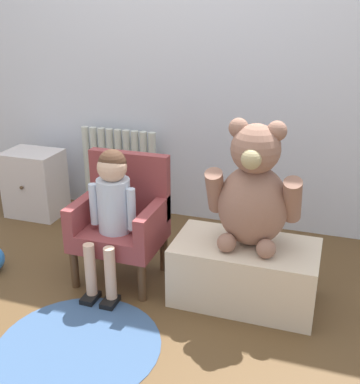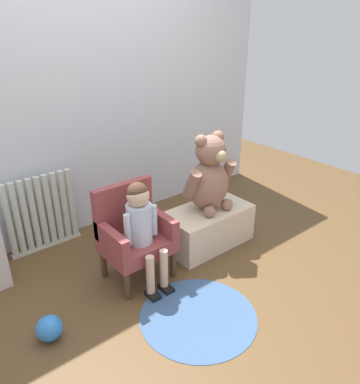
{
  "view_description": "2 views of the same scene",
  "coord_description": "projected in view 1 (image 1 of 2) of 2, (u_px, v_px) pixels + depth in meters",
  "views": [
    {
      "loc": [
        0.92,
        -1.67,
        1.42
      ],
      "look_at": [
        0.22,
        0.4,
        0.55
      ],
      "focal_mm": 45.0,
      "sensor_mm": 36.0,
      "label": 1
    },
    {
      "loc": [
        -1.27,
        -1.5,
        1.69
      ],
      "look_at": [
        0.28,
        0.42,
        0.54
      ],
      "focal_mm": 35.0,
      "sensor_mm": 36.0,
      "label": 2
    }
  ],
  "objects": [
    {
      "name": "low_bench",
      "position": [
        244.0,
        272.0,
        2.4
      ],
      "size": [
        0.71,
        0.39,
        0.31
      ],
      "primitive_type": "cube",
      "color": "beige",
      "rests_on": "ground_plane"
    },
    {
      "name": "floor_rug",
      "position": [
        78.0,
        345.0,
        2.12
      ],
      "size": [
        0.73,
        0.73,
        0.01
      ],
      "primitive_type": "cylinder",
      "color": "#38557D",
      "rests_on": "ground_plane"
    },
    {
      "name": "small_dresser",
      "position": [
        35.0,
        183.0,
        3.36
      ],
      "size": [
        0.37,
        0.3,
        0.46
      ],
      "color": "silver",
      "rests_on": "ground_plane"
    },
    {
      "name": "ground_plane",
      "position": [
        108.0,
        324.0,
        2.26
      ],
      "size": [
        6.0,
        6.0,
        0.0
      ],
      "primitive_type": "plane",
      "color": "brown"
    },
    {
      "name": "radiator",
      "position": [
        120.0,
        173.0,
        3.34
      ],
      "size": [
        0.56,
        0.05,
        0.61
      ],
      "color": "beige",
      "rests_on": "ground_plane"
    },
    {
      "name": "child_figure",
      "position": [
        112.0,
        200.0,
        2.41
      ],
      "size": [
        0.25,
        0.35,
        0.74
      ],
      "color": "silver",
      "rests_on": "ground_plane"
    },
    {
      "name": "child_armchair",
      "position": [
        122.0,
        218.0,
        2.56
      ],
      "size": [
        0.45,
        0.38,
        0.67
      ],
      "color": "brown",
      "rests_on": "ground_plane"
    },
    {
      "name": "back_wall",
      "position": [
        193.0,
        38.0,
        2.98
      ],
      "size": [
        3.8,
        0.05,
        2.4
      ],
      "primitive_type": "cube",
      "color": "silver",
      "rests_on": "ground_plane"
    },
    {
      "name": "large_teddy_bear",
      "position": [
        253.0,
        192.0,
        2.26
      ],
      "size": [
        0.45,
        0.32,
        0.62
      ],
      "color": "#906653",
      "rests_on": "low_bench"
    }
  ]
}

